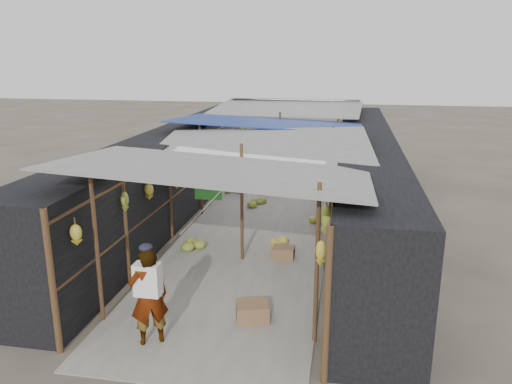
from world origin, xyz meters
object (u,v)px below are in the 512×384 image
Objects in this scene: crate_near at (252,312)px; vendor_seated at (320,173)px; vendor_elderly at (149,297)px; shopper_blue at (272,172)px; black_basin at (317,186)px.

crate_near is 9.14m from vendor_seated.
shopper_blue is (0.57, 8.98, -0.06)m from vendor_elderly.
crate_near is 0.37× the size of shopper_blue.
crate_near is at bearing -177.12° from vendor_elderly.
vendor_seated is (0.06, 0.21, 0.42)m from black_basin.
shopper_blue is 1.84m from vendor_seated.
black_basin is 10.08m from vendor_elderly.
vendor_elderly is at bearing -162.54° from crate_near.
black_basin is at bearing -33.36° from vendor_seated.
vendor_seated is (1.47, 1.08, -0.23)m from shopper_blue.
black_basin is at bearing 31.37° from shopper_blue.
shopper_blue reaches higher than crate_near.
shopper_blue is (-1.41, -0.87, 0.65)m from black_basin.
vendor_elderly is 9.00m from shopper_blue.
crate_near is at bearing -20.19° from vendor_seated.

